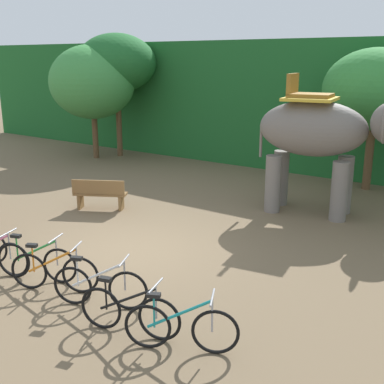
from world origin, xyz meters
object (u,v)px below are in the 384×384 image
wooden_bench (100,193)px  bike_orange (54,272)px  tree_center_left (376,90)px  bike_black (129,312)px  tree_far_right (92,82)px  elephant (325,135)px  bike_teal (181,327)px  bike_white (100,286)px  tree_center (117,63)px  bike_green (36,262)px

wooden_bench → bike_orange: bearing=-54.2°
tree_center_left → bike_black: size_ratio=2.71×
tree_far_right → elephant: 10.97m
bike_teal → wooden_bench: bearing=144.5°
tree_far_right → tree_center_left: size_ratio=1.05×
bike_teal → wooden_bench: (-5.94, 4.24, 0.09)m
tree_center_left → bike_orange: tree_center_left is taller
bike_white → bike_teal: bearing=-7.7°
bike_black → bike_teal: (0.92, 0.09, 0.00)m
tree_center → tree_center_left: tree_center is taller
tree_center → bike_orange: (7.87, -10.18, -3.57)m
bike_green → bike_white: size_ratio=1.02×
elephant → bike_green: (-2.99, -7.15, -1.82)m
bike_white → bike_black: 1.05m
elephant → bike_green: elephant is taller
bike_green → bike_white: (1.76, -0.05, 0.00)m
tree_center_left → bike_green: tree_center_left is taller
bike_black → bike_orange: bearing=171.9°
bike_teal → tree_center_left: bearing=91.9°
tree_center_left → bike_teal: 11.23m
bike_black → tree_center: bearing=133.6°
tree_far_right → bike_white: (9.52, -9.19, -2.82)m
bike_orange → bike_teal: bearing=-3.9°
elephant → tree_far_right: bearing=169.5°
bike_green → bike_orange: same height
bike_orange → bike_black: (2.11, -0.30, 0.00)m
bike_green → bike_black: (2.76, -0.40, 0.00)m
bike_green → tree_center_left: bearing=72.5°
bike_orange → bike_black: size_ratio=0.94×
tree_far_right → tree_center_left: bearing=7.3°
elephant → wooden_bench: (-5.25, -3.22, -1.72)m
bike_teal → bike_black: bearing=-174.2°
elephant → bike_white: (-1.23, -7.20, -1.82)m
tree_center → elephant: (10.22, -2.93, -1.75)m
bike_black → wooden_bench: size_ratio=1.10×
tree_center_left → elephant: size_ratio=1.06×
tree_center → elephant: tree_center is taller
wooden_bench → bike_white: bearing=-44.7°
tree_far_right → wooden_bench: 8.04m
tree_far_right → bike_green: size_ratio=2.92×
tree_center_left → elephant: bearing=-95.6°
bike_green → bike_teal: size_ratio=1.04×
bike_teal → bike_orange: bearing=176.1°
tree_center_left → bike_orange: size_ratio=2.88×
tree_far_right → elephant: size_ratio=1.12×
tree_far_right → bike_teal: 15.09m
bike_green → tree_far_right: bearing=130.3°
bike_green → bike_teal: 3.69m
tree_center_left → bike_orange: bearing=-104.1°
bike_black → wooden_bench: bearing=139.2°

